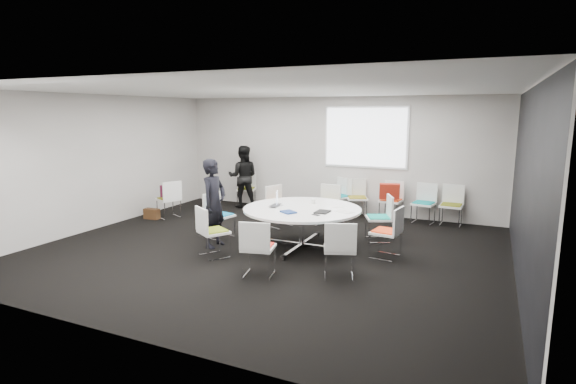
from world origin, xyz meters
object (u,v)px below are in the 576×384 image
at_px(chair_back_a, 339,204).
at_px(chair_ring_f, 213,241).
at_px(chair_ring_b, 379,227).
at_px(person_back, 243,177).
at_px(chair_back_c, 391,208).
at_px(person_main, 214,203).
at_px(laptop, 277,206).
at_px(cup, 313,201).
at_px(chair_spare_left, 169,206).
at_px(chair_ring_a, 386,242).
at_px(chair_ring_c, 327,213).
at_px(chair_ring_h, 339,260).
at_px(chair_back_b, 357,205).
at_px(chair_back_e, 451,213).
at_px(chair_back_d, 423,211).
at_px(chair_ring_d, 280,214).
at_px(chair_ring_e, 219,224).
at_px(chair_person_back, 246,195).
at_px(brown_bag, 152,214).
at_px(maroon_bag, 168,192).
at_px(conference_table, 302,219).
at_px(chair_ring_g, 258,259).

bearing_deg(chair_back_a, chair_ring_f, 99.11).
height_order(chair_ring_b, person_back, person_back).
height_order(chair_back_c, person_main, person_main).
relative_size(laptop, cup, 3.74).
height_order(chair_back_a, chair_spare_left, same).
bearing_deg(cup, person_back, 142.01).
bearing_deg(person_main, chair_back_c, -35.50).
bearing_deg(chair_ring_a, chair_ring_c, 52.94).
height_order(chair_ring_h, chair_back_c, same).
bearing_deg(chair_back_b, chair_spare_left, 2.86).
bearing_deg(chair_back_e, chair_back_d, 5.66).
height_order(chair_ring_d, chair_ring_e, same).
relative_size(chair_ring_a, person_back, 0.55).
xyz_separation_m(chair_ring_a, chair_ring_e, (-3.24, -0.14, 0.00)).
bearing_deg(chair_person_back, brown_bag, 41.18).
height_order(chair_back_c, chair_back_e, same).
xyz_separation_m(chair_back_c, person_main, (-2.52, -3.39, 0.53)).
xyz_separation_m(chair_ring_e, maroon_bag, (-2.00, 0.94, 0.34)).
height_order(chair_ring_a, cup, chair_ring_a).
height_order(conference_table, chair_back_a, chair_back_a).
height_order(chair_ring_a, chair_back_e, same).
bearing_deg(chair_ring_h, chair_back_b, 81.82).
distance_m(chair_back_d, person_main, 4.70).
distance_m(chair_ring_f, chair_back_e, 5.25).
relative_size(laptop, maroon_bag, 0.84).
bearing_deg(chair_back_d, chair_back_a, 8.93).
relative_size(chair_ring_h, chair_person_back, 1.00).
height_order(chair_ring_g, chair_person_back, same).
distance_m(laptop, cup, 0.72).
distance_m(chair_ring_h, maroon_bag, 5.22).
bearing_deg(conference_table, chair_back_a, 94.04).
relative_size(chair_ring_b, chair_ring_f, 1.00).
height_order(chair_ring_g, person_main, person_main).
bearing_deg(laptop, chair_ring_e, 89.22).
distance_m(chair_ring_c, chair_ring_h, 3.11).
bearing_deg(chair_person_back, chair_back_b, 160.65).
xyz_separation_m(chair_ring_c, chair_back_c, (1.15, 1.10, 0.00)).
xyz_separation_m(chair_ring_e, chair_back_a, (1.51, 2.89, 0.00)).
height_order(chair_back_e, maroon_bag, chair_back_e).
height_order(chair_back_b, person_back, person_back).
distance_m(chair_spare_left, cup, 3.79).
bearing_deg(chair_ring_b, chair_ring_d, 61.37).
xyz_separation_m(chair_back_b, cup, (-0.20, -2.33, 0.50)).
xyz_separation_m(chair_back_a, maroon_bag, (-3.50, -1.95, 0.34)).
relative_size(chair_ring_a, chair_ring_h, 1.00).
height_order(chair_person_back, laptop, chair_person_back).
xyz_separation_m(person_main, maroon_bag, (-2.22, 1.44, -0.19)).
height_order(chair_ring_f, cup, chair_ring_f).
relative_size(chair_back_a, chair_spare_left, 1.00).
height_order(chair_back_a, chair_person_back, same).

